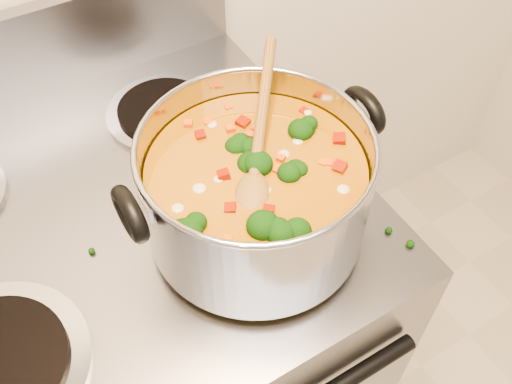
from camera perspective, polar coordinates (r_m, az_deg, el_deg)
electric_range at (r=1.24m, az=-11.37°, el=-15.31°), size 0.77×0.70×1.08m
stockpot at (r=0.74m, az=-0.01°, el=0.17°), size 0.35×0.30×0.18m
wooden_spoon at (r=0.71m, az=0.14°, el=4.07°), size 0.19×0.23×0.08m
cooktop_crumbs at (r=0.87m, az=-0.32°, el=0.99°), size 0.37×0.26×0.01m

